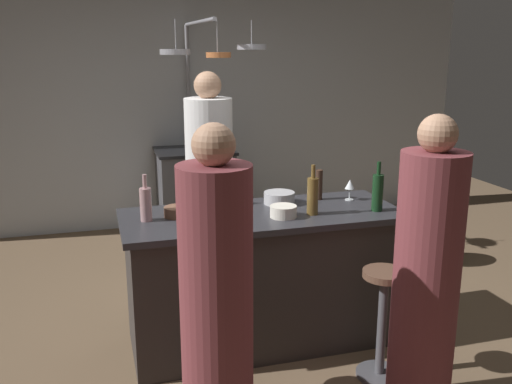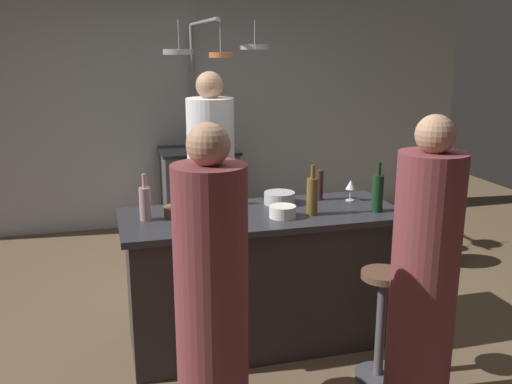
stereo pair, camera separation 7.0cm
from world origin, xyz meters
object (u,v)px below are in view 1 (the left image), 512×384
at_px(chef, 210,192).
at_px(bar_stool_left, 208,344).
at_px(guest_right, 426,281).
at_px(mixing_bowl_ceramic, 283,211).
at_px(mixing_bowl_wooden, 177,212).
at_px(wine_glass_by_chef, 237,189).
at_px(wine_glass_near_left_guest, 350,185).
at_px(guest_left, 217,309).
at_px(potted_plant, 428,232).
at_px(stove_range, 195,191).
at_px(mixing_bowl_steel, 279,198).
at_px(wine_glass_near_right_guest, 182,193).
at_px(pepper_mill, 319,185).
at_px(wine_bottle_red, 378,192).
at_px(wine_bottle_amber, 313,195).
at_px(wine_bottle_rose, 146,203).
at_px(bar_stool_right, 382,319).

xyz_separation_m(chef, bar_stool_left, (-0.35, -1.57, -0.44)).
relative_size(guest_right, mixing_bowl_ceramic, 9.70).
distance_m(bar_stool_left, mixing_bowl_wooden, 0.89).
relative_size(wine_glass_by_chef, wine_glass_near_left_guest, 1.00).
bearing_deg(guest_right, mixing_bowl_ceramic, 120.92).
bearing_deg(wine_glass_by_chef, guest_left, -108.72).
relative_size(guest_right, potted_plant, 3.12).
xyz_separation_m(stove_range, mixing_bowl_ceramic, (0.10, -2.58, 0.49)).
bearing_deg(wine_glass_by_chef, mixing_bowl_steel, -12.37).
distance_m(guest_left, mixing_bowl_wooden, 1.05).
xyz_separation_m(guest_right, wine_glass_near_right_guest, (-1.08, 1.20, 0.25)).
bearing_deg(wine_glass_near_right_guest, pepper_mill, -2.49).
relative_size(guest_left, guest_right, 1.00).
xyz_separation_m(wine_glass_near_right_guest, mixing_bowl_wooden, (-0.06, -0.17, -0.07)).
distance_m(wine_bottle_red, wine_bottle_amber, 0.43).
height_order(guest_right, wine_glass_by_chef, guest_right).
distance_m(guest_left, wine_bottle_red, 1.50).
distance_m(stove_range, wine_bottle_rose, 2.59).
bearing_deg(stove_range, potted_plant, -39.35).
height_order(wine_bottle_rose, wine_glass_near_right_guest, wine_bottle_rose).
bearing_deg(mixing_bowl_steel, wine_bottle_red, -31.74).
relative_size(chef, wine_glass_near_right_guest, 12.02).
bearing_deg(mixing_bowl_wooden, stove_range, 77.28).
bearing_deg(bar_stool_left, mixing_bowl_steel, 50.09).
bearing_deg(guest_right, wine_glass_near_left_guest, 86.18).
bearing_deg(mixing_bowl_steel, wine_glass_by_chef, 167.63).
distance_m(wine_bottle_amber, wine_glass_by_chef, 0.54).
relative_size(bar_stool_right, pepper_mill, 3.24).
distance_m(wine_bottle_red, wine_glass_near_right_guest, 1.27).
distance_m(guest_right, potted_plant, 2.32).
relative_size(pepper_mill, wine_glass_by_chef, 1.44).
bearing_deg(mixing_bowl_steel, guest_right, -69.61).
height_order(bar_stool_right, wine_glass_near_right_guest, wine_glass_near_right_guest).
distance_m(stove_range, chef, 1.55).
bearing_deg(bar_stool_right, guest_right, -82.65).
bearing_deg(guest_left, bar_stool_left, 86.38).
distance_m(wine_glass_near_right_guest, mixing_bowl_wooden, 0.20).
relative_size(bar_stool_left, mixing_bowl_wooden, 4.09).
distance_m(wine_bottle_red, mixing_bowl_ceramic, 0.64).
relative_size(wine_bottle_red, mixing_bowl_wooden, 1.95).
bearing_deg(wine_bottle_amber, wine_glass_near_right_guest, 154.69).
distance_m(guest_left, mixing_bowl_ceramic, 1.06).
height_order(bar_stool_left, wine_bottle_rose, wine_bottle_rose).
xyz_separation_m(guest_right, potted_plant, (1.26, 1.89, -0.45)).
bearing_deg(potted_plant, mixing_bowl_steel, -156.09).
relative_size(wine_glass_by_chef, wine_glass_near_right_guest, 1.00).
distance_m(wine_bottle_rose, wine_glass_near_left_guest, 1.40).
relative_size(bar_stool_right, wine_glass_near_left_guest, 4.66).
relative_size(bar_stool_left, bar_stool_right, 1.00).
xyz_separation_m(bar_stool_left, wine_bottle_rose, (-0.24, 0.65, 0.63)).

